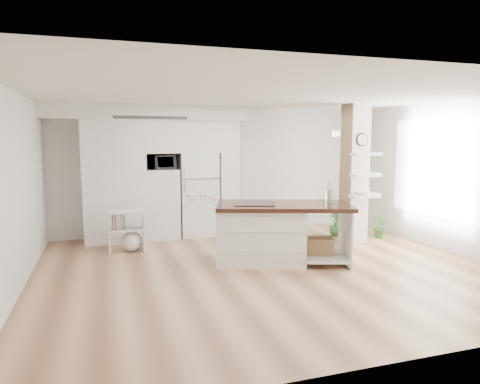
% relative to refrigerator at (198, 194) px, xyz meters
% --- Properties ---
extents(floor, '(7.00, 6.00, 0.01)m').
position_rel_refrigerator_xyz_m(floor, '(0.53, -2.68, -0.88)').
color(floor, tan).
rests_on(floor, ground).
extents(room, '(7.04, 6.04, 2.72)m').
position_rel_refrigerator_xyz_m(room, '(0.53, -2.68, 0.98)').
color(room, white).
rests_on(room, ground).
extents(cabinet_wall, '(4.00, 0.71, 2.70)m').
position_rel_refrigerator_xyz_m(cabinet_wall, '(-0.92, -0.01, 0.63)').
color(cabinet_wall, white).
rests_on(cabinet_wall, floor).
extents(refrigerator, '(0.78, 0.69, 1.75)m').
position_rel_refrigerator_xyz_m(refrigerator, '(0.00, 0.00, 0.00)').
color(refrigerator, white).
rests_on(refrigerator, floor).
extents(column, '(0.69, 0.90, 2.70)m').
position_rel_refrigerator_xyz_m(column, '(2.90, -1.55, 0.48)').
color(column, silver).
rests_on(column, floor).
extents(window, '(0.00, 2.40, 2.40)m').
position_rel_refrigerator_xyz_m(window, '(4.00, -2.38, 0.62)').
color(window, white).
rests_on(window, room).
extents(pendant_light, '(0.12, 0.12, 0.10)m').
position_rel_refrigerator_xyz_m(pendant_light, '(2.23, -2.53, 1.24)').
color(pendant_light, white).
rests_on(pendant_light, room).
extents(kitchen_island, '(2.39, 1.66, 1.55)m').
position_rel_refrigerator_xyz_m(kitchen_island, '(0.69, -2.31, -0.37)').
color(kitchen_island, white).
rests_on(kitchen_island, floor).
extents(bookshelf, '(0.64, 0.38, 0.74)m').
position_rel_refrigerator_xyz_m(bookshelf, '(-1.48, -0.92, -0.55)').
color(bookshelf, white).
rests_on(bookshelf, floor).
extents(floor_plant_a, '(0.32, 0.29, 0.47)m').
position_rel_refrigerator_xyz_m(floor_plant_a, '(3.52, -1.40, -0.64)').
color(floor_plant_a, '#2F742E').
rests_on(floor_plant_a, floor).
extents(floor_plant_b, '(0.37, 0.37, 0.52)m').
position_rel_refrigerator_xyz_m(floor_plant_b, '(2.75, -0.95, -0.61)').
color(floor_plant_b, '#2F742E').
rests_on(floor_plant_b, floor).
extents(microwave, '(0.54, 0.37, 0.30)m').
position_rel_refrigerator_xyz_m(microwave, '(-0.75, -0.06, 0.69)').
color(microwave, '#2D2D2D').
rests_on(microwave, cabinet_wall).
extents(shelf_plant, '(0.27, 0.23, 0.30)m').
position_rel_refrigerator_xyz_m(shelf_plant, '(3.15, -1.38, 0.65)').
color(shelf_plant, '#2F742E').
rests_on(shelf_plant, column).
extents(decor_bowl, '(0.22, 0.22, 0.05)m').
position_rel_refrigerator_xyz_m(decor_bowl, '(2.82, -1.78, 0.13)').
color(decor_bowl, white).
rests_on(decor_bowl, column).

